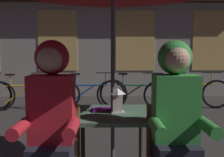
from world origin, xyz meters
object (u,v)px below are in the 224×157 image
(bicycle_third, at_px, (88,94))
(bicycle_fourth, at_px, (135,94))
(person_right_hooded, at_px, (176,112))
(book, at_px, (102,109))
(cafe_table, at_px, (113,123))
(person_left_hooded, at_px, (51,112))
(lantern, at_px, (118,100))
(bicycle_fifth, at_px, (193,93))
(chair_right, at_px, (173,153))
(bicycle_second, at_px, (24,95))
(chair_left, at_px, (54,154))

(bicycle_third, bearing_deg, bicycle_fourth, -1.39)
(person_right_hooded, height_order, bicycle_fourth, person_right_hooded)
(bicycle_third, distance_m, book, 3.42)
(cafe_table, distance_m, book, 0.17)
(cafe_table, relative_size, person_left_hooded, 0.53)
(lantern, bearing_deg, bicycle_fifth, 61.72)
(person_left_hooded, bearing_deg, bicycle_third, 89.86)
(cafe_table, relative_size, chair_right, 0.85)
(person_right_hooded, relative_size, book, 7.00)
(bicycle_fifth, bearing_deg, bicycle_second, -177.76)
(bicycle_third, height_order, bicycle_fourth, same)
(bicycle_fifth, bearing_deg, bicycle_fourth, -175.89)
(cafe_table, bearing_deg, bicycle_fifth, 61.12)
(lantern, height_order, bicycle_second, lantern)
(chair_right, distance_m, person_right_hooded, 0.36)
(bicycle_fourth, relative_size, bicycle_fifth, 0.98)
(lantern, height_order, book, lantern)
(book, bearing_deg, bicycle_fourth, 65.56)
(cafe_table, xyz_separation_m, lantern, (0.04, -0.01, 0.22))
(bicycle_second, xyz_separation_m, bicycle_fourth, (2.48, 0.05, 0.00))
(chair_right, xyz_separation_m, bicycle_fifth, (1.47, 3.90, -0.14))
(lantern, height_order, chair_left, lantern)
(book, bearing_deg, cafe_table, -52.69)
(lantern, relative_size, bicycle_fifth, 0.14)
(bicycle_third, distance_m, bicycle_fourth, 1.06)
(lantern, xyz_separation_m, book, (-0.14, 0.09, -0.11))
(person_left_hooded, bearing_deg, cafe_table, 41.57)
(person_left_hooded, relative_size, bicycle_fourth, 0.85)
(cafe_table, relative_size, lantern, 3.20)
(bicycle_second, height_order, book, bicycle_second)
(bicycle_fourth, bearing_deg, chair_right, -91.64)
(cafe_table, bearing_deg, book, 140.17)
(chair_left, relative_size, bicycle_second, 0.52)
(bicycle_second, height_order, bicycle_fourth, same)
(bicycle_second, relative_size, book, 8.36)
(chair_left, xyz_separation_m, person_right_hooded, (0.96, -0.06, 0.36))
(person_left_hooded, height_order, bicycle_fifth, person_left_hooded)
(person_left_hooded, distance_m, bicycle_fifth, 4.67)
(bicycle_third, bearing_deg, lantern, -81.53)
(bicycle_third, height_order, book, bicycle_third)
(bicycle_third, bearing_deg, chair_left, -90.14)
(bicycle_second, relative_size, bicycle_fourth, 1.02)
(cafe_table, xyz_separation_m, chair_right, (0.48, -0.37, -0.15))
(chair_right, height_order, bicycle_fifth, chair_right)
(person_left_hooded, xyz_separation_m, person_right_hooded, (0.96, 0.00, 0.00))
(bicycle_second, bearing_deg, person_right_hooded, -58.05)
(lantern, distance_m, chair_left, 0.74)
(bicycle_second, bearing_deg, lantern, -60.21)
(book, bearing_deg, person_right_hooded, -54.14)
(cafe_table, xyz_separation_m, person_left_hooded, (-0.48, -0.43, 0.21))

